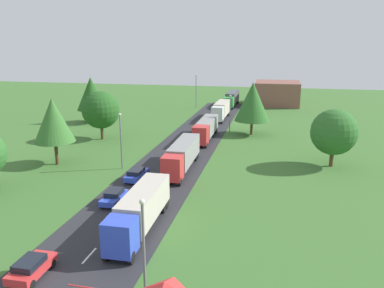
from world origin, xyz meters
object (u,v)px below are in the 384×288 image
Objects in this scene: lamppost_fourth at (196,89)px; lamppost_second at (121,138)px; tree_oak at (53,120)px; tree_maple at (253,102)px; tree_pine at (91,94)px; distant_building at (277,93)px; car_second at (114,196)px; car_third at (137,174)px; truck_third at (206,128)px; lamppost_lead at (144,250)px; tree_ash at (334,132)px; truck_second at (182,155)px; tree_birch at (101,110)px; truck_lead at (140,209)px; truck_fifth at (232,98)px; car_lead at (31,267)px; truck_fourth at (221,110)px; lamppost_third at (230,112)px.

lamppost_second is at bearing -89.56° from lamppost_fourth.
tree_oak is 0.96× the size of tree_maple.
tree_pine is 52.50m from distant_building.
car_third is (-0.11, 7.22, 0.04)m from car_second.
lamppost_second is at bearing 0.54° from tree_oak.
lamppost_lead is (4.35, -45.33, 2.25)m from truck_third.
truck_third is at bearing 150.18° from tree_ash.
tree_ash is (47.02, -21.04, -1.41)m from tree_pine.
distant_building reaches higher than truck_second.
car_third is 0.57× the size of lamppost_second.
truck_third is 19.07m from tree_birch.
tree_ash is 0.64× the size of distant_building.
tree_pine is at bearing 134.75° from truck_second.
truck_lead is 2.98× the size of car_second.
car_third is at bearing -94.44° from truck_fifth.
truck_third is 3.05× the size of car_third.
lamppost_lead is (9.37, -1.50, 3.50)m from car_lead.
car_third is 0.48× the size of lamppost_fourth.
tree_ash is (38.41, -7.56, -0.42)m from tree_birch.
tree_ash is (24.61, 18.59, 4.13)m from car_second.
tree_maple reaches higher than lamppost_second.
lamppost_fourth is at bearing 90.44° from lamppost_second.
lamppost_lead is at bearing -61.24° from tree_birch.
truck_lead is at bearing -89.59° from truck_fourth.
lamppost_lead reaches higher than truck_second.
tree_oak is (-18.14, -1.38, 4.24)m from truck_second.
car_second is at bearing -109.82° from truck_second.
truck_fourth is (-0.04, 19.47, 0.13)m from truck_third.
tree_ash is at bearing 65.13° from lamppost_lead.
truck_third is 1.73× the size of lamppost_second.
car_second is 0.49× the size of tree_ash.
lamppost_third reaches higher than truck_third.
truck_second is 3.25× the size of car_second.
tree_oak reaches higher than truck_third.
distant_building is at bearing 63.37° from truck_fourth.
car_third is at bearing -55.48° from tree_pine.
tree_pine reaches higher than lamppost_lead.
car_lead is 76.80m from lamppost_fourth.
truck_lead is at bearing -100.33° from tree_maple.
truck_lead is at bearing 58.14° from car_lead.
lamppost_fourth is at bearing 79.58° from tree_oak.
tree_birch is (-13.35, 39.90, 4.53)m from car_lead.
tree_ash reaches higher than car_lead.
tree_oak is at bearing -72.91° from tree_pine.
truck_third is 39.22m from truck_fifth.
distant_building is (39.33, 34.63, -3.10)m from tree_pine.
car_second is 0.90× the size of car_third.
tree_maple is at bearing 71.29° from truck_second.
distant_building is (30.56, 63.16, -3.17)m from tree_oak.
car_third is 0.51× the size of tree_birch.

